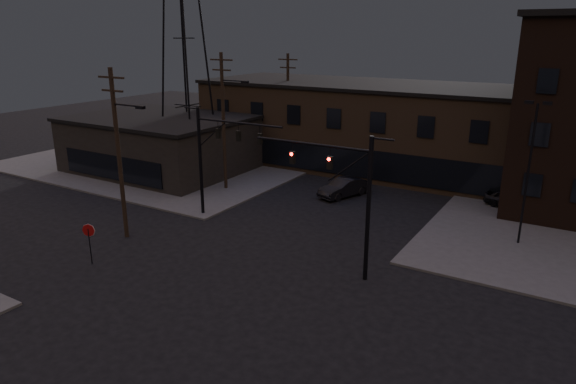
# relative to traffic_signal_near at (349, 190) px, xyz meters

# --- Properties ---
(ground) EXTENTS (140.00, 140.00, 0.00)m
(ground) POSITION_rel_traffic_signal_near_xyz_m (-5.36, -4.50, -4.93)
(ground) COLOR black
(ground) RESTS_ON ground
(sidewalk_nw) EXTENTS (30.00, 30.00, 0.15)m
(sidewalk_nw) POSITION_rel_traffic_signal_near_xyz_m (-27.36, 17.50, -4.86)
(sidewalk_nw) COLOR #474744
(sidewalk_nw) RESTS_ON ground
(building_row) EXTENTS (40.00, 12.00, 8.00)m
(building_row) POSITION_rel_traffic_signal_near_xyz_m (-5.36, 23.50, -0.93)
(building_row) COLOR brown
(building_row) RESTS_ON ground
(building_left) EXTENTS (16.00, 12.00, 5.00)m
(building_left) POSITION_rel_traffic_signal_near_xyz_m (-25.36, 11.50, -2.43)
(building_left) COLOR black
(building_left) RESTS_ON ground
(traffic_signal_near) EXTENTS (7.12, 0.24, 8.00)m
(traffic_signal_near) POSITION_rel_traffic_signal_near_xyz_m (0.00, 0.00, 0.00)
(traffic_signal_near) COLOR black
(traffic_signal_near) RESTS_ON ground
(traffic_signal_far) EXTENTS (7.12, 0.24, 8.00)m
(traffic_signal_far) POSITION_rel_traffic_signal_near_xyz_m (-12.07, 3.50, 0.08)
(traffic_signal_far) COLOR black
(traffic_signal_far) RESTS_ON ground
(stop_sign) EXTENTS (0.72, 0.33, 2.48)m
(stop_sign) POSITION_rel_traffic_signal_near_xyz_m (-13.36, -6.49, -3.09)
(stop_sign) COLOR black
(stop_sign) RESTS_ON ground
(utility_pole_near) EXTENTS (3.70, 0.28, 11.00)m
(utility_pole_near) POSITION_rel_traffic_signal_near_xyz_m (-14.79, -2.50, 0.94)
(utility_pole_near) COLOR black
(utility_pole_near) RESTS_ON ground
(utility_pole_mid) EXTENTS (3.70, 0.28, 11.50)m
(utility_pole_mid) POSITION_rel_traffic_signal_near_xyz_m (-15.79, 9.50, 1.19)
(utility_pole_mid) COLOR black
(utility_pole_mid) RESTS_ON ground
(utility_pole_far) EXTENTS (2.20, 0.28, 11.00)m
(utility_pole_far) POSITION_rel_traffic_signal_near_xyz_m (-16.86, 21.50, 0.85)
(utility_pole_far) COLOR black
(utility_pole_far) RESTS_ON ground
(transmission_tower) EXTENTS (7.00, 7.00, 25.00)m
(transmission_tower) POSITION_rel_traffic_signal_near_xyz_m (-23.36, 13.50, 7.57)
(transmission_tower) COLOR black
(transmission_tower) RESTS_ON ground
(lot_light_a) EXTENTS (1.50, 0.28, 9.14)m
(lot_light_a) POSITION_rel_traffic_signal_near_xyz_m (7.64, 9.50, 0.58)
(lot_light_a) COLOR black
(lot_light_a) RESTS_ON ground
(parked_car_lot_a) EXTENTS (4.17, 2.40, 1.33)m
(parked_car_lot_a) POSITION_rel_traffic_signal_near_xyz_m (6.11, 16.55, -4.11)
(parked_car_lot_a) COLOR black
(parked_car_lot_a) RESTS_ON sidewalk_ne
(car_crossing) EXTENTS (3.10, 4.88, 1.52)m
(car_crossing) POSITION_rel_traffic_signal_near_xyz_m (-6.28, 12.96, -4.17)
(car_crossing) COLOR black
(car_crossing) RESTS_ON ground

